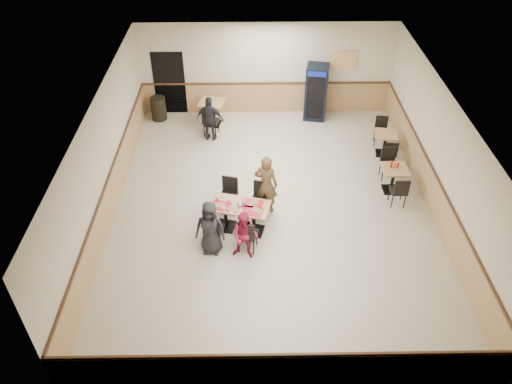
{
  "coord_description": "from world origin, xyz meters",
  "views": [
    {
      "loc": [
        -0.55,
        -9.72,
        8.23
      ],
      "look_at": [
        -0.41,
        -0.5,
        0.92
      ],
      "focal_mm": 35.0,
      "sensor_mm": 36.0,
      "label": 1
    }
  ],
  "objects_px": {
    "lone_diner": "(210,119)",
    "pepsi_cooler": "(316,92)",
    "back_table": "(212,109)",
    "main_table": "(240,213)",
    "trash_bin": "(159,109)",
    "diner_woman_right": "(245,236)",
    "side_table_near": "(393,176)",
    "diner_woman_left": "(210,228)",
    "diner_man_opposite": "(266,184)",
    "side_table_far": "(385,141)"
  },
  "relations": [
    {
      "from": "back_table",
      "to": "lone_diner",
      "type": "bearing_deg",
      "value": -90.0
    },
    {
      "from": "lone_diner",
      "to": "diner_woman_left",
      "type": "bearing_deg",
      "value": 106.64
    },
    {
      "from": "lone_diner",
      "to": "trash_bin",
      "type": "distance_m",
      "value": 2.18
    },
    {
      "from": "side_table_near",
      "to": "pepsi_cooler",
      "type": "distance_m",
      "value": 4.25
    },
    {
      "from": "side_table_near",
      "to": "main_table",
      "type": "bearing_deg",
      "value": -159.91
    },
    {
      "from": "main_table",
      "to": "trash_bin",
      "type": "bearing_deg",
      "value": 130.67
    },
    {
      "from": "diner_woman_right",
      "to": "trash_bin",
      "type": "relative_size",
      "value": 1.65
    },
    {
      "from": "main_table",
      "to": "diner_woman_right",
      "type": "height_order",
      "value": "diner_woman_right"
    },
    {
      "from": "diner_woman_left",
      "to": "diner_man_opposite",
      "type": "relative_size",
      "value": 0.86
    },
    {
      "from": "back_table",
      "to": "pepsi_cooler",
      "type": "distance_m",
      "value": 3.34
    },
    {
      "from": "main_table",
      "to": "diner_woman_right",
      "type": "relative_size",
      "value": 1.22
    },
    {
      "from": "back_table",
      "to": "main_table",
      "type": "bearing_deg",
      "value": -79.56
    },
    {
      "from": "main_table",
      "to": "diner_woman_left",
      "type": "height_order",
      "value": "diner_woman_left"
    },
    {
      "from": "lone_diner",
      "to": "pepsi_cooler",
      "type": "relative_size",
      "value": 0.79
    },
    {
      "from": "diner_woman_left",
      "to": "pepsi_cooler",
      "type": "distance_m",
      "value": 6.8
    },
    {
      "from": "diner_man_opposite",
      "to": "side_table_far",
      "type": "xyz_separation_m",
      "value": [
        3.52,
        2.47,
        -0.35
      ]
    },
    {
      "from": "trash_bin",
      "to": "diner_woman_right",
      "type": "bearing_deg",
      "value": -65.84
    },
    {
      "from": "side_table_near",
      "to": "diner_woman_right",
      "type": "bearing_deg",
      "value": -148.48
    },
    {
      "from": "diner_woman_right",
      "to": "lone_diner",
      "type": "distance_m",
      "value": 5.1
    },
    {
      "from": "diner_woman_right",
      "to": "pepsi_cooler",
      "type": "relative_size",
      "value": 0.7
    },
    {
      "from": "main_table",
      "to": "side_table_far",
      "type": "bearing_deg",
      "value": 51.52
    },
    {
      "from": "pepsi_cooler",
      "to": "back_table",
      "type": "bearing_deg",
      "value": -162.11
    },
    {
      "from": "main_table",
      "to": "back_table",
      "type": "relative_size",
      "value": 1.71
    },
    {
      "from": "main_table",
      "to": "back_table",
      "type": "xyz_separation_m",
      "value": [
        -0.92,
        4.98,
        0.03
      ]
    },
    {
      "from": "main_table",
      "to": "back_table",
      "type": "bearing_deg",
      "value": 114.54
    },
    {
      "from": "diner_woman_right",
      "to": "lone_diner",
      "type": "xyz_separation_m",
      "value": [
        -1.05,
        4.99,
        0.08
      ]
    },
    {
      "from": "main_table",
      "to": "side_table_near",
      "type": "height_order",
      "value": "main_table"
    },
    {
      "from": "diner_woman_left",
      "to": "diner_man_opposite",
      "type": "xyz_separation_m",
      "value": [
        1.29,
        1.43,
        0.11
      ]
    },
    {
      "from": "diner_woman_left",
      "to": "pepsi_cooler",
      "type": "bearing_deg",
      "value": 71.04
    },
    {
      "from": "diner_woman_right",
      "to": "side_table_near",
      "type": "bearing_deg",
      "value": 43.94
    },
    {
      "from": "side_table_far",
      "to": "back_table",
      "type": "relative_size",
      "value": 0.82
    },
    {
      "from": "pepsi_cooler",
      "to": "trash_bin",
      "type": "height_order",
      "value": "pepsi_cooler"
    },
    {
      "from": "lone_diner",
      "to": "back_table",
      "type": "distance_m",
      "value": 0.92
    },
    {
      "from": "side_table_near",
      "to": "back_table",
      "type": "distance_m",
      "value": 6.05
    },
    {
      "from": "side_table_near",
      "to": "side_table_far",
      "type": "bearing_deg",
      "value": 84.65
    },
    {
      "from": "back_table",
      "to": "trash_bin",
      "type": "relative_size",
      "value": 1.18
    },
    {
      "from": "trash_bin",
      "to": "back_table",
      "type": "bearing_deg",
      "value": -11.32
    },
    {
      "from": "lone_diner",
      "to": "side_table_near",
      "type": "xyz_separation_m",
      "value": [
        4.92,
        -2.61,
        -0.24
      ]
    },
    {
      "from": "diner_woman_right",
      "to": "diner_man_opposite",
      "type": "relative_size",
      "value": 0.77
    },
    {
      "from": "side_table_near",
      "to": "back_table",
      "type": "height_order",
      "value": "back_table"
    },
    {
      "from": "trash_bin",
      "to": "diner_woman_left",
      "type": "bearing_deg",
      "value": -71.51
    },
    {
      "from": "main_table",
      "to": "diner_woman_right",
      "type": "xyz_separation_m",
      "value": [
        0.13,
        -0.91,
        0.13
      ]
    },
    {
      "from": "diner_woman_left",
      "to": "diner_man_opposite",
      "type": "height_order",
      "value": "diner_man_opposite"
    },
    {
      "from": "lone_diner",
      "to": "side_table_far",
      "type": "distance_m",
      "value": 5.17
    },
    {
      "from": "main_table",
      "to": "diner_woman_right",
      "type": "bearing_deg",
      "value": -67.62
    },
    {
      "from": "main_table",
      "to": "trash_bin",
      "type": "height_order",
      "value": "trash_bin"
    },
    {
      "from": "diner_woman_right",
      "to": "back_table",
      "type": "relative_size",
      "value": 1.4
    },
    {
      "from": "diner_man_opposite",
      "to": "lone_diner",
      "type": "xyz_separation_m",
      "value": [
        -1.56,
        3.36,
        -0.1
      ]
    },
    {
      "from": "side_table_far",
      "to": "pepsi_cooler",
      "type": "bearing_deg",
      "value": 129.41
    },
    {
      "from": "main_table",
      "to": "diner_woman_left",
      "type": "bearing_deg",
      "value": -117.9
    }
  ]
}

